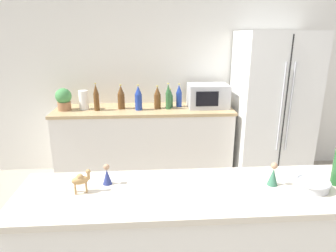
{
  "coord_description": "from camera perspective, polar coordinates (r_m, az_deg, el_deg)",
  "views": [
    {
      "loc": [
        -0.31,
        -1.14,
        1.78
      ],
      "look_at": [
        -0.14,
        1.36,
        1.0
      ],
      "focal_mm": 32.0,
      "sensor_mm": 36.0,
      "label": 1
    }
  ],
  "objects": [
    {
      "name": "wall_back",
      "position": [
        3.92,
        0.7,
        9.92
      ],
      "size": [
        8.0,
        0.06,
        2.55
      ],
      "color": "white",
      "rests_on": "ground_plane"
    },
    {
      "name": "back_counter",
      "position": [
        3.78,
        -4.47,
        -3.25
      ],
      "size": [
        2.14,
        0.63,
        0.9
      ],
      "color": "silver",
      "rests_on": "ground_plane"
    },
    {
      "name": "refrigerator",
      "position": [
        3.88,
        19.09,
        3.3
      ],
      "size": [
        0.86,
        0.74,
        1.81
      ],
      "color": "white",
      "rests_on": "ground_plane"
    },
    {
      "name": "potted_plant",
      "position": [
        3.73,
        -19.26,
        4.93
      ],
      "size": [
        0.19,
        0.19,
        0.26
      ],
      "color": "#9E6B47",
      "rests_on": "back_counter"
    },
    {
      "name": "paper_towel_roll",
      "position": [
        3.7,
        -15.77,
        4.79
      ],
      "size": [
        0.11,
        0.11,
        0.23
      ],
      "color": "white",
      "rests_on": "back_counter"
    },
    {
      "name": "microwave",
      "position": [
        3.71,
        7.6,
        5.74
      ],
      "size": [
        0.48,
        0.37,
        0.28
      ],
      "color": "#B2B5BA",
      "rests_on": "back_counter"
    },
    {
      "name": "back_bottle_0",
      "position": [
        3.67,
        0.45,
        5.27
      ],
      "size": [
        0.06,
        0.06,
        0.23
      ],
      "color": "#2D6033",
      "rests_on": "back_counter"
    },
    {
      "name": "back_bottle_1",
      "position": [
        3.55,
        -5.66,
        5.32
      ],
      "size": [
        0.08,
        0.08,
        0.3
      ],
      "color": "navy",
      "rests_on": "back_counter"
    },
    {
      "name": "back_bottle_2",
      "position": [
        3.63,
        -8.93,
        5.41
      ],
      "size": [
        0.08,
        0.08,
        0.29
      ],
      "color": "brown",
      "rests_on": "back_counter"
    },
    {
      "name": "back_bottle_3",
      "position": [
        3.6,
        -13.51,
        5.3
      ],
      "size": [
        0.06,
        0.06,
        0.32
      ],
      "color": "brown",
      "rests_on": "back_counter"
    },
    {
      "name": "back_bottle_4",
      "position": [
        3.7,
        2.11,
        5.77
      ],
      "size": [
        0.07,
        0.07,
        0.28
      ],
      "color": "navy",
      "rests_on": "back_counter"
    },
    {
      "name": "back_bottle_5",
      "position": [
        3.61,
        -2.04,
        5.41
      ],
      "size": [
        0.08,
        0.08,
        0.27
      ],
      "color": "brown",
      "rests_on": "back_counter"
    },
    {
      "name": "back_bottle_6",
      "position": [
        3.58,
        0.06,
        5.58
      ],
      "size": [
        0.06,
        0.06,
        0.31
      ],
      "color": "#2D6033",
      "rests_on": "back_counter"
    },
    {
      "name": "fruit_bowl",
      "position": [
        1.89,
        25.85,
        -9.94
      ],
      "size": [
        0.19,
        0.19,
        0.05
      ],
      "color": "#B7BABF",
      "rests_on": "bar_counter"
    },
    {
      "name": "camel_figurine",
      "position": [
        1.72,
        -16.25,
        -9.77
      ],
      "size": [
        0.11,
        0.07,
        0.13
      ],
      "color": "#A87F4C",
      "rests_on": "bar_counter"
    },
    {
      "name": "wise_man_figurine_blue",
      "position": [
        1.78,
        -11.54,
        -9.22
      ],
      "size": [
        0.05,
        0.05,
        0.13
      ],
      "color": "navy",
      "rests_on": "bar_counter"
    },
    {
      "name": "wise_man_figurine_crimson",
      "position": [
        1.84,
        19.4,
        -8.87
      ],
      "size": [
        0.06,
        0.06,
        0.14
      ],
      "color": "#33664C",
      "rests_on": "bar_counter"
    }
  ]
}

